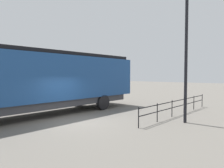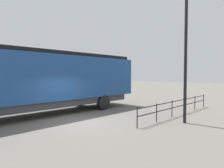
# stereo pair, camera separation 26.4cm
# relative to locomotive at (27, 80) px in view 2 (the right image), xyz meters

# --- Properties ---
(ground_plane) EXTENTS (120.00, 120.00, 0.00)m
(ground_plane) POSITION_rel_locomotive_xyz_m (3.22, 1.33, -2.28)
(ground_plane) COLOR #666059
(locomotive) EXTENTS (3.04, 17.19, 4.04)m
(locomotive) POSITION_rel_locomotive_xyz_m (0.00, 0.00, 0.00)
(locomotive) COLOR navy
(locomotive) RESTS_ON ground_plane
(lamp_post) EXTENTS (0.47, 0.47, 6.96)m
(lamp_post) POSITION_rel_locomotive_xyz_m (7.49, 5.11, 2.34)
(lamp_post) COLOR black
(lamp_post) RESTS_ON ground_plane
(platform_fence) EXTENTS (0.05, 8.88, 1.01)m
(platform_fence) POSITION_rel_locomotive_xyz_m (6.29, 6.92, -1.62)
(platform_fence) COLOR black
(platform_fence) RESTS_ON ground_plane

